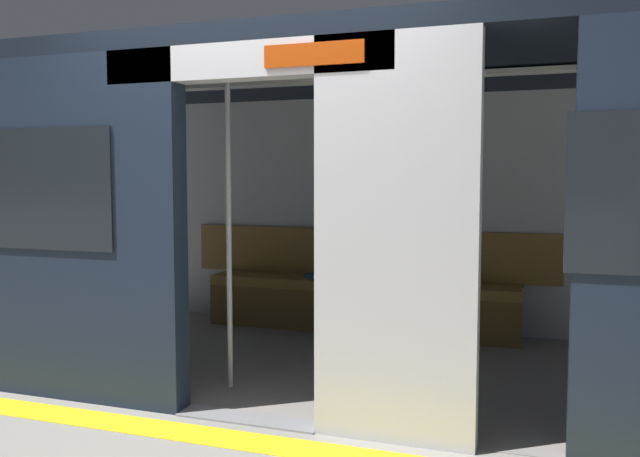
{
  "coord_description": "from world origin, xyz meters",
  "views": [
    {
      "loc": [
        -1.65,
        3.45,
        1.42
      ],
      "look_at": [
        0.02,
        -1.32,
        1.03
      ],
      "focal_mm": 37.42,
      "sensor_mm": 36.0,
      "label": 1
    }
  ],
  "objects_px": {
    "train_car": "(313,164)",
    "person_seated": "(352,257)",
    "grab_pole_door": "(229,229)",
    "book": "(315,275)",
    "bench_seat": "(359,293)",
    "handbag": "(396,272)"
  },
  "relations": [
    {
      "from": "train_car",
      "to": "book",
      "type": "height_order",
      "value": "train_car"
    },
    {
      "from": "bench_seat",
      "to": "person_seated",
      "type": "bearing_deg",
      "value": 45.21
    },
    {
      "from": "handbag",
      "to": "bench_seat",
      "type": "bearing_deg",
      "value": 8.7
    },
    {
      "from": "train_car",
      "to": "grab_pole_door",
      "type": "xyz_separation_m",
      "value": [
        0.33,
        0.74,
        -0.44
      ]
    },
    {
      "from": "book",
      "to": "grab_pole_door",
      "type": "height_order",
      "value": "grab_pole_door"
    },
    {
      "from": "person_seated",
      "to": "grab_pole_door",
      "type": "distance_m",
      "value": 1.86
    },
    {
      "from": "handbag",
      "to": "grab_pole_door",
      "type": "bearing_deg",
      "value": 69.45
    },
    {
      "from": "bench_seat",
      "to": "person_seated",
      "type": "xyz_separation_m",
      "value": [
        0.05,
        0.05,
        0.33
      ]
    },
    {
      "from": "train_car",
      "to": "person_seated",
      "type": "bearing_deg",
      "value": -89.92
    },
    {
      "from": "train_car",
      "to": "handbag",
      "type": "bearing_deg",
      "value": -108.4
    },
    {
      "from": "train_car",
      "to": "person_seated",
      "type": "relative_size",
      "value": 5.31
    },
    {
      "from": "person_seated",
      "to": "book",
      "type": "bearing_deg",
      "value": -18.26
    },
    {
      "from": "bench_seat",
      "to": "book",
      "type": "distance_m",
      "value": 0.47
    },
    {
      "from": "bench_seat",
      "to": "handbag",
      "type": "xyz_separation_m",
      "value": [
        -0.33,
        -0.05,
        0.2
      ]
    },
    {
      "from": "handbag",
      "to": "book",
      "type": "relative_size",
      "value": 1.18
    },
    {
      "from": "handbag",
      "to": "book",
      "type": "bearing_deg",
      "value": -2.13
    },
    {
      "from": "bench_seat",
      "to": "book",
      "type": "xyz_separation_m",
      "value": [
        0.45,
        -0.08,
        0.13
      ]
    },
    {
      "from": "train_car",
      "to": "grab_pole_door",
      "type": "distance_m",
      "value": 0.92
    },
    {
      "from": "bench_seat",
      "to": "train_car",
      "type": "bearing_deg",
      "value": 87.4
    },
    {
      "from": "handbag",
      "to": "book",
      "type": "distance_m",
      "value": 0.79
    },
    {
      "from": "book",
      "to": "bench_seat",
      "type": "bearing_deg",
      "value": 173.42
    },
    {
      "from": "bench_seat",
      "to": "book",
      "type": "bearing_deg",
      "value": -10.07
    }
  ]
}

